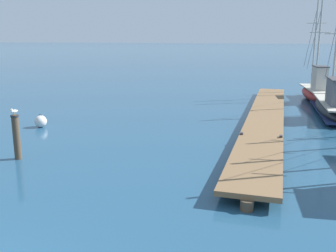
# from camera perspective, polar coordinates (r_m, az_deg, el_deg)

# --- Properties ---
(floating_dock) EXTENTS (3.47, 21.40, 0.53)m
(floating_dock) POSITION_cam_1_polar(r_m,az_deg,el_deg) (20.70, 14.22, 1.23)
(floating_dock) COLOR brown
(floating_dock) RESTS_ON ground
(fishing_boat_1) EXTENTS (1.68, 7.15, 6.10)m
(fishing_boat_1) POSITION_cam_1_polar(r_m,az_deg,el_deg) (23.97, 23.06, 2.89)
(fishing_boat_1) COLOR black
(fishing_boat_1) RESTS_ON ground
(fishing_boat_2) EXTENTS (1.87, 7.51, 6.94)m
(fishing_boat_2) POSITION_cam_1_polar(r_m,az_deg,el_deg) (29.15, 21.04, 4.97)
(fishing_boat_2) COLOR #AD2823
(fishing_boat_2) RESTS_ON ground
(mooring_piling) EXTENTS (0.30, 0.30, 1.69)m
(mooring_piling) POSITION_cam_1_polar(r_m,az_deg,el_deg) (15.42, -21.48, -1.43)
(mooring_piling) COLOR #4C3D2D
(mooring_piling) RESTS_ON ground
(perched_seagull) EXTENTS (0.18, 0.38, 0.27)m
(perched_seagull) POSITION_cam_1_polar(r_m,az_deg,el_deg) (15.22, -21.77, 2.05)
(perched_seagull) COLOR gold
(perched_seagull) RESTS_ON mooring_piling
(mooring_buoy) EXTENTS (0.61, 0.61, 0.68)m
(mooring_buoy) POSITION_cam_1_polar(r_m,az_deg,el_deg) (20.48, -18.30, 0.67)
(mooring_buoy) COLOR silver
(mooring_buoy) RESTS_ON ground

